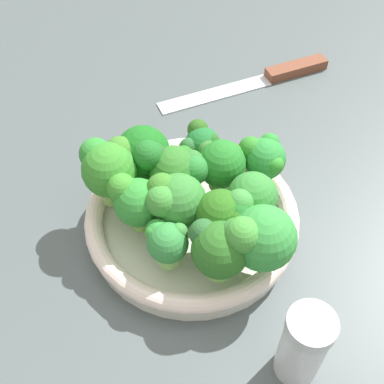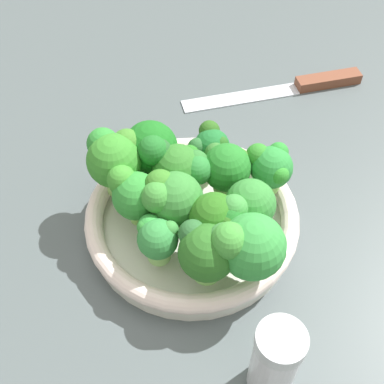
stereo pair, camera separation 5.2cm
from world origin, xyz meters
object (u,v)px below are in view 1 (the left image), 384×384
(broccoli_floret_1, at_px, (224,216))
(broccoli_floret_3, at_px, (143,154))
(broccoli_floret_2, at_px, (258,238))
(broccoli_floret_6, at_px, (221,164))
(broccoli_floret_5, at_px, (250,199))
(broccoli_floret_9, at_px, (109,167))
(broccoli_floret_8, at_px, (166,242))
(knife, at_px, (268,77))
(bowl, at_px, (192,219))
(broccoli_floret_4, at_px, (263,157))
(broccoli_floret_7, at_px, (174,200))
(pepper_shaker, at_px, (303,346))
(broccoli_floret_0, at_px, (134,200))
(broccoli_floret_12, at_px, (198,145))
(broccoli_floret_10, at_px, (221,248))
(broccoli_floret_11, at_px, (178,169))

(broccoli_floret_1, bearing_deg, broccoli_floret_3, 27.88)
(broccoli_floret_2, relative_size, broccoli_floret_6, 1.25)
(broccoli_floret_5, xyz_separation_m, broccoli_floret_9, (0.08, 0.12, 0.01))
(broccoli_floret_3, bearing_deg, broccoli_floret_8, 176.48)
(broccoli_floret_3, xyz_separation_m, knife, (0.16, -0.23, -0.07))
(bowl, distance_m, broccoli_floret_4, 0.10)
(broccoli_floret_7, distance_m, pepper_shaker, 0.18)
(pepper_shaker, bearing_deg, broccoli_floret_8, 32.81)
(broccoli_floret_8, bearing_deg, broccoli_floret_6, -48.36)
(bowl, relative_size, broccoli_floret_4, 4.22)
(broccoli_floret_0, relative_size, broccoli_floret_7, 0.95)
(broccoli_floret_1, bearing_deg, broccoli_floret_0, 58.47)
(broccoli_floret_0, distance_m, broccoli_floret_1, 0.09)
(broccoli_floret_0, distance_m, broccoli_floret_9, 0.05)
(broccoli_floret_8, bearing_deg, knife, -40.94)
(broccoli_floret_7, height_order, broccoli_floret_12, broccoli_floret_7)
(broccoli_floret_4, distance_m, broccoli_floret_5, 0.07)
(broccoli_floret_7, bearing_deg, broccoli_floret_6, -59.13)
(broccoli_floret_10, bearing_deg, broccoli_floret_1, -26.35)
(broccoli_floret_7, xyz_separation_m, broccoli_floret_10, (-0.06, -0.03, -0.00))
(broccoli_floret_9, relative_size, pepper_shaker, 0.80)
(broccoli_floret_1, height_order, knife, broccoli_floret_1)
(broccoli_floret_0, height_order, broccoli_floret_12, broccoli_floret_0)
(broccoli_floret_10, bearing_deg, broccoli_floret_2, -98.54)
(broccoli_floret_9, bearing_deg, broccoli_floret_6, -100.62)
(broccoli_floret_10, bearing_deg, broccoli_floret_7, 21.42)
(broccoli_floret_4, distance_m, knife, 0.23)
(broccoli_floret_9, height_order, knife, broccoli_floret_9)
(broccoli_floret_4, distance_m, broccoli_floret_6, 0.05)
(broccoli_floret_1, bearing_deg, broccoli_floret_4, -47.22)
(broccoli_floret_8, bearing_deg, bowl, -40.35)
(bowl, xyz_separation_m, pepper_shaker, (-0.18, -0.04, 0.03))
(bowl, height_order, broccoli_floret_9, broccoli_floret_9)
(broccoli_floret_0, distance_m, broccoli_floret_10, 0.10)
(broccoli_floret_5, height_order, knife, broccoli_floret_5)
(broccoli_floret_3, height_order, broccoli_floret_5, broccoli_floret_3)
(broccoli_floret_5, bearing_deg, broccoli_floret_6, 7.17)
(knife, bearing_deg, broccoli_floret_10, 147.52)
(bowl, xyz_separation_m, broccoli_floret_10, (-0.08, -0.00, 0.05))
(broccoli_floret_2, bearing_deg, broccoli_floret_11, 20.57)
(broccoli_floret_12, bearing_deg, broccoli_floret_10, 169.27)
(pepper_shaker, bearing_deg, broccoli_floret_7, 21.03)
(broccoli_floret_10, bearing_deg, broccoli_floret_5, -47.53)
(broccoli_floret_3, distance_m, broccoli_floret_10, 0.14)
(broccoli_floret_2, bearing_deg, broccoli_floret_9, 40.61)
(broccoli_floret_4, relative_size, broccoli_floret_7, 0.80)
(bowl, bearing_deg, broccoli_floret_2, -156.26)
(broccoli_floret_6, distance_m, broccoli_floret_9, 0.12)
(broccoli_floret_11, bearing_deg, broccoli_floret_1, -162.90)
(bowl, xyz_separation_m, broccoli_floret_7, (-0.01, 0.02, 0.06))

